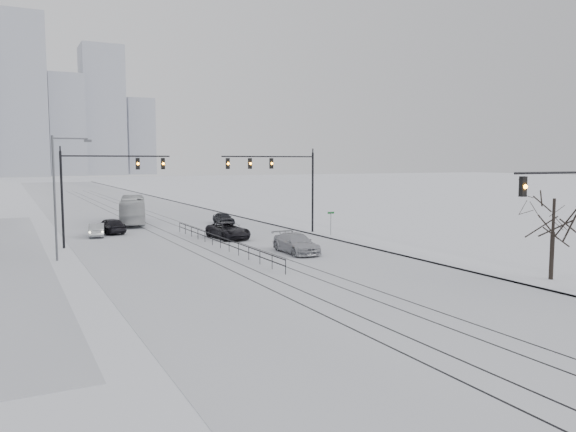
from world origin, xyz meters
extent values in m
plane|color=silver|center=(0.00, 0.00, 0.00)|extent=(500.00, 500.00, 0.00)
cube|color=silver|center=(0.00, 60.00, 0.01)|extent=(22.00, 260.00, 0.02)
cube|color=white|center=(13.50, 60.00, 0.08)|extent=(5.00, 260.00, 0.16)
cube|color=gray|center=(11.05, 60.00, 0.06)|extent=(0.10, 260.00, 0.12)
cube|color=black|center=(-2.60, 40.00, 0.02)|extent=(0.10, 180.00, 0.01)
cube|color=black|center=(-1.20, 40.00, 0.02)|extent=(0.10, 180.00, 0.01)
cube|color=black|center=(1.20, 40.00, 0.02)|extent=(0.10, 180.00, 0.01)
cube|color=black|center=(2.60, 40.00, 0.02)|extent=(0.10, 180.00, 0.01)
cube|color=#AAAEBA|center=(-8.00, 268.00, 36.00)|extent=(22.00, 22.00, 72.00)
cube|color=#AAAEBA|center=(12.00, 276.00, 24.00)|extent=(16.00, 16.00, 48.00)
cube|color=#AAAEBA|center=(30.00, 284.00, 32.00)|extent=(20.00, 20.00, 64.00)
cube|color=#AAAEBA|center=(50.00, 292.00, 20.00)|extent=(14.00, 14.00, 40.00)
cylinder|color=black|center=(9.40, 6.00, 6.60)|extent=(6.00, 0.12, 0.12)
cube|color=black|center=(7.00, 6.00, 5.95)|extent=(0.32, 0.24, 1.00)
sphere|color=orange|center=(7.00, 5.86, 5.95)|extent=(0.22, 0.22, 0.22)
cylinder|color=black|center=(11.50, 35.00, 4.00)|extent=(0.20, 0.20, 8.00)
cylinder|color=black|center=(6.75, 35.00, 7.60)|extent=(9.50, 0.12, 0.12)
cube|color=black|center=(2.60, 35.00, 6.95)|extent=(0.32, 0.24, 1.00)
sphere|color=orange|center=(2.60, 34.86, 6.95)|extent=(0.22, 0.22, 0.22)
cube|color=black|center=(4.80, 35.00, 6.95)|extent=(0.32, 0.24, 1.00)
sphere|color=orange|center=(4.80, 34.86, 6.95)|extent=(0.22, 0.22, 0.22)
cube|color=black|center=(7.00, 35.00, 6.95)|extent=(0.32, 0.24, 1.00)
sphere|color=orange|center=(7.00, 34.86, 6.95)|extent=(0.22, 0.22, 0.22)
cylinder|color=black|center=(-11.50, 36.00, 4.00)|extent=(0.20, 0.20, 8.00)
cylinder|color=black|center=(-7.00, 36.00, 7.60)|extent=(9.00, 0.12, 0.12)
cube|color=black|center=(-3.10, 36.00, 6.95)|extent=(0.32, 0.24, 1.00)
sphere|color=orange|center=(-3.10, 35.86, 6.95)|extent=(0.22, 0.22, 0.22)
cube|color=black|center=(-5.30, 36.00, 6.95)|extent=(0.32, 0.24, 1.00)
sphere|color=orange|center=(-5.30, 35.86, 6.95)|extent=(0.22, 0.22, 0.22)
cylinder|color=#595B60|center=(-12.50, 30.00, 4.50)|extent=(0.16, 0.16, 9.00)
cylinder|color=#595B60|center=(-11.30, 30.00, 8.80)|extent=(2.40, 0.10, 0.10)
cube|color=#595B60|center=(-10.10, 30.00, 8.65)|extent=(0.50, 0.25, 0.18)
cylinder|color=black|center=(13.20, 9.00, 1.50)|extent=(0.26, 0.26, 3.00)
cylinder|color=black|center=(13.20, 9.00, 3.75)|extent=(0.18, 0.18, 2.50)
cube|color=black|center=(0.00, 30.00, 0.95)|extent=(0.06, 24.00, 0.06)
cube|color=black|center=(0.00, 30.00, 0.55)|extent=(0.06, 24.00, 0.06)
cylinder|color=#595B60|center=(11.80, 32.00, 1.20)|extent=(0.06, 0.06, 2.40)
cube|color=#0C4C19|center=(11.80, 32.00, 2.30)|extent=(0.70, 0.04, 0.18)
imported|color=black|center=(-6.48, 43.88, 0.78)|extent=(2.70, 4.86, 1.56)
imported|color=#ABB0B3|center=(-8.03, 42.10, 0.65)|extent=(2.01, 4.12, 1.30)
imported|color=black|center=(2.65, 35.17, 0.76)|extent=(2.99, 5.67, 1.52)
imported|color=#ACADB4|center=(4.45, 25.07, 0.77)|extent=(2.20, 5.31, 1.54)
imported|color=black|center=(6.54, 46.94, 0.66)|extent=(1.60, 3.89, 1.32)
imported|color=silver|center=(-2.71, 51.67, 1.57)|extent=(4.90, 11.55, 3.13)
camera|label=1|loc=(-15.65, -13.29, 7.21)|focal=35.00mm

